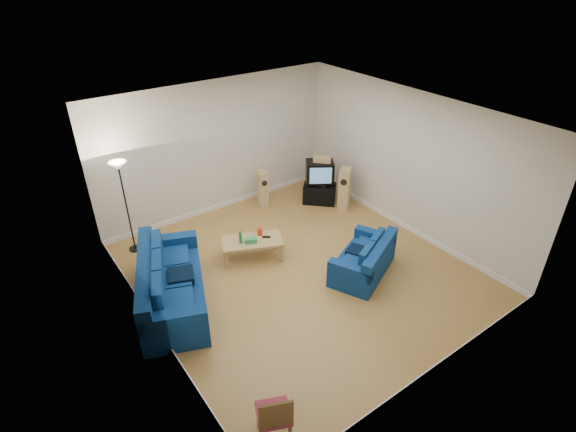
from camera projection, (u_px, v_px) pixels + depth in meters
room at (301, 204)px, 8.35m from camera, size 6.01×6.51×3.21m
sofa_three_seat at (169, 288)px, 8.11m from camera, size 1.92×2.73×0.97m
sofa_loveseat at (365, 261)px, 8.92m from camera, size 1.76×1.43×0.77m
coffee_table at (252, 242)px, 9.32m from camera, size 1.38×1.07×0.45m
bottle at (240, 237)px, 9.14m from camera, size 0.08×0.08×0.26m
tissue_box at (251, 240)px, 9.19m from camera, size 0.27×0.22×0.10m
red_canister at (260, 232)px, 9.43m from camera, size 0.15×0.15×0.15m
remote at (266, 237)px, 9.37m from camera, size 0.17×0.14×0.02m
tv_stand at (319, 194)px, 11.50m from camera, size 0.89×0.89×0.49m
av_receiver at (320, 183)px, 11.35m from camera, size 0.50×0.51×0.09m
television at (320, 171)px, 11.23m from camera, size 0.84×0.79×0.52m
centre_speaker at (322, 159)px, 11.05m from camera, size 0.42×0.43×0.15m
speaker_left at (263, 189)px, 11.22m from camera, size 0.28×0.33×0.95m
speaker_right at (345, 189)px, 11.07m from camera, size 0.41×0.39×1.09m
floor_lamp at (121, 179)px, 8.92m from camera, size 0.35×0.35×2.07m
dining_chair at (274, 416)px, 5.72m from camera, size 0.58×0.58×0.91m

